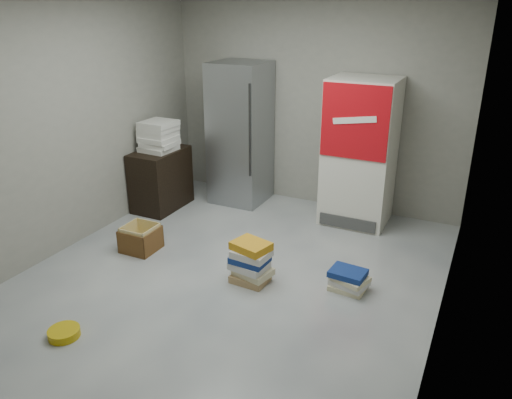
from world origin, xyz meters
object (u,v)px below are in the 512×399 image
at_px(steel_fridge, 241,134).
at_px(wood_shelf, 161,179).
at_px(coke_cooler, 360,152).
at_px(phonebook_stack_main, 251,262).
at_px(cardboard_box, 141,240).

distance_m(steel_fridge, wood_shelf, 1.23).
relative_size(steel_fridge, coke_cooler, 1.06).
bearing_deg(wood_shelf, phonebook_stack_main, -31.91).
bearing_deg(cardboard_box, steel_fridge, 80.39).
bearing_deg(steel_fridge, wood_shelf, -138.69).
relative_size(steel_fridge, phonebook_stack_main, 4.36).
bearing_deg(coke_cooler, phonebook_stack_main, -105.11).
xyz_separation_m(steel_fridge, cardboard_box, (-0.30, -1.88, -0.83)).
xyz_separation_m(wood_shelf, cardboard_box, (0.53, -1.15, -0.28)).
relative_size(coke_cooler, cardboard_box, 4.84).
relative_size(coke_cooler, phonebook_stack_main, 4.13).
bearing_deg(cardboard_box, wood_shelf, 114.32).
height_order(wood_shelf, phonebook_stack_main, wood_shelf).
bearing_deg(cardboard_box, phonebook_stack_main, -3.47).
bearing_deg(phonebook_stack_main, steel_fridge, 126.19).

